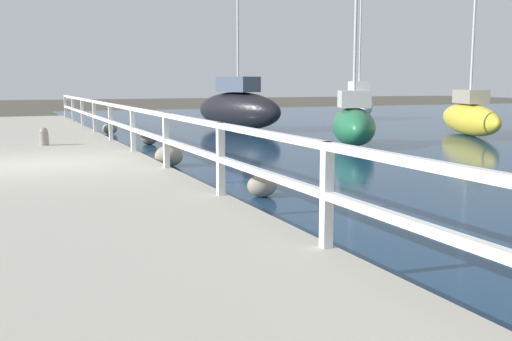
# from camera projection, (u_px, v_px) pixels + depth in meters

# --- Properties ---
(ground_plane) EXTENTS (120.00, 120.00, 0.00)m
(ground_plane) POSITION_uv_depth(u_px,v_px,m) (38.00, 182.00, 11.63)
(ground_plane) COLOR #4C473D
(dock_walkway) EXTENTS (4.57, 36.00, 0.34)m
(dock_walkway) POSITION_uv_depth(u_px,v_px,m) (37.00, 173.00, 11.60)
(dock_walkway) COLOR #B2AD9E
(dock_walkway) RESTS_ON ground
(railing) EXTENTS (0.10, 32.50, 1.02)m
(railing) POSITION_uv_depth(u_px,v_px,m) (147.00, 125.00, 12.33)
(railing) COLOR white
(railing) RESTS_ON dock_walkway
(boulder_water_edge) EXTENTS (0.56, 0.50, 0.42)m
(boulder_water_edge) POSITION_uv_depth(u_px,v_px,m) (110.00, 129.00, 22.30)
(boulder_water_edge) COLOR gray
(boulder_water_edge) RESTS_ON ground
(boulder_near_dock) EXTENTS (0.65, 0.58, 0.48)m
(boulder_near_dock) POSITION_uv_depth(u_px,v_px,m) (169.00, 156.00, 13.67)
(boulder_near_dock) COLOR gray
(boulder_near_dock) RESTS_ON ground
(boulder_upstream) EXTENTS (0.50, 0.45, 0.38)m
(boulder_upstream) POSITION_uv_depth(u_px,v_px,m) (262.00, 186.00, 10.04)
(boulder_upstream) COLOR gray
(boulder_upstream) RESTS_ON ground
(boulder_mid_strip) EXTENTS (0.51, 0.46, 0.38)m
(boulder_mid_strip) POSITION_uv_depth(u_px,v_px,m) (149.00, 139.00, 18.54)
(boulder_mid_strip) COLOR #666056
(boulder_mid_strip) RESTS_ON ground
(mooring_bollard) EXTENTS (0.23, 0.23, 0.45)m
(mooring_bollard) POSITION_uv_depth(u_px,v_px,m) (44.00, 137.00, 15.07)
(mooring_bollard) COLOR gray
(mooring_bollard) RESTS_ON dock_walkway
(sailboat_black) EXTENTS (2.87, 4.95, 7.73)m
(sailboat_black) POSITION_uv_depth(u_px,v_px,m) (238.00, 108.00, 24.33)
(sailboat_black) COLOR black
(sailboat_black) RESTS_ON water_surface
(sailboat_green) EXTENTS (2.49, 3.50, 6.30)m
(sailboat_green) POSITION_uv_depth(u_px,v_px,m) (353.00, 123.00, 18.13)
(sailboat_green) COLOR #236B42
(sailboat_green) RESTS_ON water_surface
(sailboat_yellow) EXTENTS (3.20, 5.49, 7.30)m
(sailboat_yellow) POSITION_uv_depth(u_px,v_px,m) (469.00, 116.00, 21.83)
(sailboat_yellow) COLOR gold
(sailboat_yellow) RESTS_ON water_surface
(sailboat_white) EXTENTS (2.43, 3.75, 6.12)m
(sailboat_white) POSITION_uv_depth(u_px,v_px,m) (359.00, 103.00, 31.54)
(sailboat_white) COLOR white
(sailboat_white) RESTS_ON water_surface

